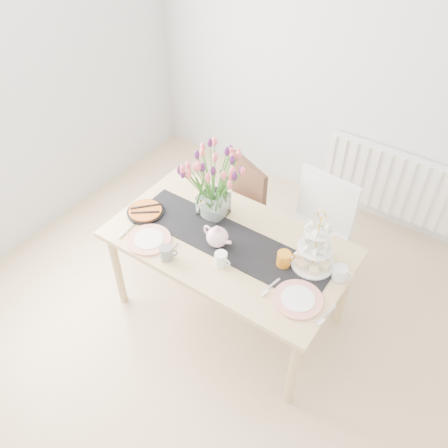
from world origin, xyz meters
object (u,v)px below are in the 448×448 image
Objects in this scene: mug_white at (221,259)px; mug_orange at (284,259)px; cake_stand at (315,252)px; tulip_vase at (213,174)px; cream_jug at (340,273)px; chair_brown at (236,205)px; chair_white at (316,226)px; plate_right at (298,299)px; tart_tin at (145,212)px; radiator at (391,182)px; dining_table at (229,249)px; plate_left at (149,240)px; mug_grey at (166,253)px; teapot at (217,237)px.

mug_white is 0.39m from mug_orange.
mug_white is (-0.48, -0.32, -0.07)m from cake_stand.
tulip_vase reaches higher than cream_jug.
cream_jug is at bearing -0.30° from chair_brown.
plate_right is (0.27, -0.84, 0.21)m from chair_white.
chair_white reaches higher than tart_tin.
cake_stand is 4.15× the size of mug_white.
mug_orange is at bearing 6.61° from tart_tin.
cake_stand is 4.41× the size of cream_jug.
tart_tin is at bearing -146.93° from tulip_vase.
mug_orange is at bearing -96.53° from radiator.
dining_table is at bearing 163.95° from plate_right.
plate_left is at bearing -123.93° from chair_white.
tulip_vase is 2.49× the size of tart_tin.
cream_jug is at bearing -84.42° from radiator.
radiator is 2.18m from mug_grey.
radiator is at bearing 79.25° from teapot.
cake_stand is at bearing -3.76° from mug_grey.
cake_stand is 4.09× the size of mug_grey.
mug_grey is at bearing -112.53° from radiator.
tulip_vase reaches higher than plate_right.
cake_stand is at bearing -91.33° from radiator.
dining_table is at bearing 20.89° from mug_grey.
mug_white is at bearing 160.60° from mug_orange.
cake_stand is 0.58m from mug_white.
dining_table is 15.21× the size of mug_orange.
teapot is 2.42× the size of mug_white.
mug_orange reaches higher than plate_right.
cake_stand is at bearing 100.85° from plate_right.
radiator is 1.02m from chair_white.
cake_stand reaches higher than plate_left.
tart_tin is at bearing -167.63° from teapot.
dining_table is 0.65m from tart_tin.
chair_white is at bearing 116.53° from cream_jug.
tart_tin is at bearing -136.83° from chair_white.
teapot is 0.34m from mug_grey.
mug_grey is at bearing -168.26° from plate_right.
mug_white is 0.33× the size of plate_right.
chair_white reaches higher than chair_brown.
plate_right is at bearing -15.81° from chair_brown.
teapot is 0.17m from mug_white.
chair_white is at bearing 41.14° from tulip_vase.
mug_orange reaches higher than mug_white.
dining_table is 16.50× the size of mug_white.
cake_stand reaches higher than radiator.
tart_tin is at bearing -170.92° from dining_table.
cake_stand is at bearing -2.64° from tulip_vase.
tart_tin is (-0.40, -0.26, -0.34)m from tulip_vase.
chair_brown is 1.34× the size of tulip_vase.
mug_white is at bearing -8.89° from mug_grey.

